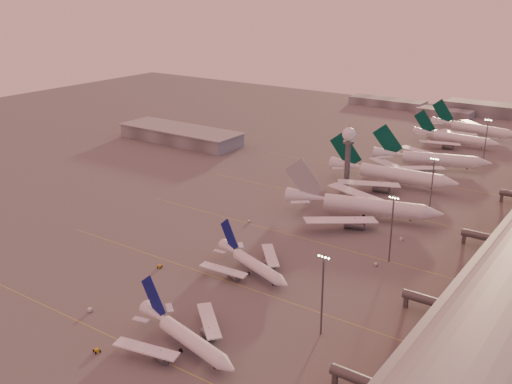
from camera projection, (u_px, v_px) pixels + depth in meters
The scene contains 26 objects.
ground at pixel (169, 279), 200.75m from camera, with size 700.00×700.00×0.00m, color #5E5C5B.
taxiway_markings at pixel (328, 244), 227.74m from camera, with size 180.00×185.25×0.02m.
hangar at pixel (181, 135), 372.45m from camera, with size 82.00×27.00×8.50m.
radar_tower at pixel (348, 145), 283.77m from camera, with size 6.40×6.40×31.10m.
mast_a at pixel (322, 291), 164.77m from camera, with size 3.60×0.56×25.00m.
mast_b at pixel (392, 226), 208.87m from camera, with size 3.60×0.56×25.00m.
mast_c at pixel (432, 182), 254.06m from camera, with size 3.60×0.56×25.00m.
mast_d at pixel (486, 139), 324.65m from camera, with size 3.60×0.56×25.00m.
distant_horizon at pixel (468, 109), 449.15m from camera, with size 165.00×37.50×9.00m.
narrowbody_near at pixel (186, 339), 161.06m from camera, with size 40.66×32.10×16.10m.
narrowbody_mid at pixel (253, 266), 203.26m from camera, with size 37.21×29.17×15.14m.
widebody_white at pixel (363, 209), 251.40m from camera, with size 65.59×51.88×23.60m.
greentail_a at pixel (392, 177), 292.16m from camera, with size 65.55×52.79×23.80m.
greentail_b at pixel (431, 161), 318.21m from camera, with size 60.39×48.08×22.55m.
greentail_c at pixel (456, 140), 363.14m from camera, with size 53.86×43.44×19.55m.
greentail_d at pixel (474, 131), 384.86m from camera, with size 58.80×47.18×21.43m.
gsv_truck_a at pixel (91, 308), 180.24m from camera, with size 6.30×4.92×2.44m.
gsv_tug_near at pixel (97, 351), 160.79m from camera, with size 3.10×4.09×1.04m.
gsv_catering_a at pixel (340, 364), 152.81m from camera, with size 5.21×4.21×3.93m.
gsv_tug_mid at pixel (160, 266), 208.47m from camera, with size 3.40×3.99×0.98m.
gsv_truck_b at pixel (377, 263), 209.50m from camera, with size 5.73×3.63×2.18m.
gsv_truck_c at pixel (250, 220), 247.51m from camera, with size 5.04×4.13×1.97m.
gsv_catering_b at pixel (402, 235), 229.85m from camera, with size 5.29×2.60×4.30m.
gsv_tug_far at pixel (353, 196), 276.88m from camera, with size 3.25×4.37×1.11m.
gsv_truck_d at pixel (293, 169), 314.88m from camera, with size 4.50×6.54×2.49m.
gsv_tug_hangar at pixel (456, 183), 295.27m from camera, with size 4.68×4.24×1.15m.
Camera 1 is at (127.06, -130.36, 94.16)m, focal length 42.00 mm.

